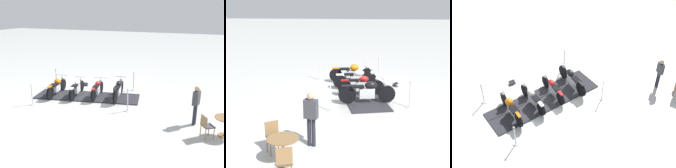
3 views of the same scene
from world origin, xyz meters
TOP-DOWN VIEW (x-y plane):
  - ground_plane at (0.00, 0.00)m, footprint 80.00×80.00m
  - display_platform at (0.00, 0.00)m, footprint 5.89×2.76m
  - motorcycle_black at (1.70, 0.39)m, footprint 0.65×2.34m
  - motorcycle_maroon at (0.56, 0.15)m, footprint 0.75×2.07m
  - motorcycle_cream at (-0.57, -0.09)m, footprint 0.68×2.17m
  - motorcycle_copper at (-1.71, -0.32)m, footprint 0.73×2.26m
  - stanchion_left_front at (2.69, -1.06)m, footprint 0.30×0.30m
  - stanchion_right_front at (2.03, 2.05)m, footprint 0.31×0.31m
  - stanchion_left_rear at (-2.03, -2.05)m, footprint 0.31×0.31m
  - stanchion_right_rear at (-2.69, 1.06)m, footprint 0.32×0.32m
  - info_placard at (-1.05, 1.79)m, footprint 0.38×0.27m
  - cafe_chair_near_table at (6.19, -2.40)m, footprint 0.55×0.55m
  - bystander_person at (5.72, -1.37)m, footprint 0.31×0.44m

SIDE VIEW (x-z plane):
  - ground_plane at x=0.00m, z-range 0.00..0.00m
  - display_platform at x=0.00m, z-range 0.00..0.05m
  - info_placard at x=-1.05m, z-range -0.03..0.15m
  - stanchion_left_rear at x=-2.03m, z-range -0.17..0.90m
  - stanchion_right_rear at x=-2.69m, z-range -0.19..0.94m
  - stanchion_right_front at x=2.03m, z-range -0.18..0.94m
  - stanchion_left_front at x=2.69m, z-range -0.17..0.96m
  - motorcycle_cream at x=-0.57m, z-range 0.03..0.94m
  - motorcycle_maroon at x=0.56m, z-range 0.03..0.96m
  - motorcycle_copper at x=-1.71m, z-range 0.04..1.01m
  - cafe_chair_near_table at x=6.19m, z-range 0.08..0.99m
  - motorcycle_black at x=1.70m, z-range 0.02..1.07m
  - bystander_person at x=5.72m, z-range 0.17..1.85m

